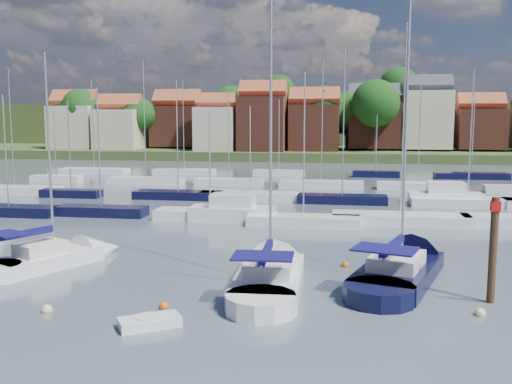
# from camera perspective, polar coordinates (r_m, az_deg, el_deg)

# --- Properties ---
(ground) EXTENTS (260.00, 260.00, 0.00)m
(ground) POSITION_cam_1_polar(r_m,az_deg,el_deg) (66.15, 5.69, 0.05)
(ground) COLOR #3F4A55
(ground) RESTS_ON ground
(sailboat_left) EXTENTS (6.46, 9.67, 13.06)m
(sailboat_left) POSITION_cam_1_polar(r_m,az_deg,el_deg) (35.27, -18.85, -6.25)
(sailboat_left) COLOR white
(sailboat_left) RESTS_ON ground
(sailboat_centre) EXTENTS (3.71, 12.22, 16.40)m
(sailboat_centre) POSITION_cam_1_polar(r_m,az_deg,el_deg) (30.42, 1.61, -8.04)
(sailboat_centre) COLOR white
(sailboat_centre) RESTS_ON ground
(sailboat_navy) EXTENTS (6.97, 13.17, 17.60)m
(sailboat_navy) POSITION_cam_1_polar(r_m,az_deg,el_deg) (32.62, 14.72, -7.23)
(sailboat_navy) COLOR black
(sailboat_navy) RESTS_ON ground
(tender) EXTENTS (2.68, 2.29, 0.53)m
(tender) POSITION_cam_1_polar(r_m,az_deg,el_deg) (24.19, -10.59, -12.67)
(tender) COLOR white
(tender) RESTS_ON ground
(timber_piling) EXTENTS (0.40, 0.40, 7.17)m
(timber_piling) POSITION_cam_1_polar(r_m,az_deg,el_deg) (28.50, 22.53, -7.18)
(timber_piling) COLOR #4C331E
(timber_piling) RESTS_ON ground
(buoy_b) EXTENTS (0.48, 0.48, 0.48)m
(buoy_b) POSITION_cam_1_polar(r_m,az_deg,el_deg) (27.14, -20.16, -11.22)
(buoy_b) COLOR beige
(buoy_b) RESTS_ON ground
(buoy_c) EXTENTS (0.44, 0.44, 0.44)m
(buoy_c) POSITION_cam_1_polar(r_m,az_deg,el_deg) (26.30, -9.19, -11.45)
(buoy_c) COLOR #D85914
(buoy_c) RESTS_ON ground
(buoy_d) EXTENTS (0.52, 0.52, 0.52)m
(buoy_d) POSITION_cam_1_polar(r_m,az_deg,el_deg) (25.20, -0.28, -12.21)
(buoy_d) COLOR beige
(buoy_d) RESTS_ON ground
(buoy_e) EXTENTS (0.43, 0.43, 0.43)m
(buoy_e) POSITION_cam_1_polar(r_m,az_deg,el_deg) (33.28, 8.93, -7.40)
(buoy_e) COLOR #D85914
(buoy_e) RESTS_ON ground
(buoy_f) EXTENTS (0.46, 0.46, 0.46)m
(buoy_f) POSITION_cam_1_polar(r_m,az_deg,el_deg) (26.94, 21.48, -11.42)
(buoy_f) COLOR beige
(buoy_f) RESTS_ON ground
(marina_field) EXTENTS (79.62, 41.41, 15.93)m
(marina_field) POSITION_cam_1_polar(r_m,az_deg,el_deg) (61.20, 7.19, -0.16)
(marina_field) COLOR white
(marina_field) RESTS_ON ground
(far_shore_town) EXTENTS (212.46, 90.00, 22.27)m
(far_shore_town) POSITION_cam_1_polar(r_m,az_deg,el_deg) (158.20, 8.68, 5.96)
(far_shore_town) COLOR #445229
(far_shore_town) RESTS_ON ground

